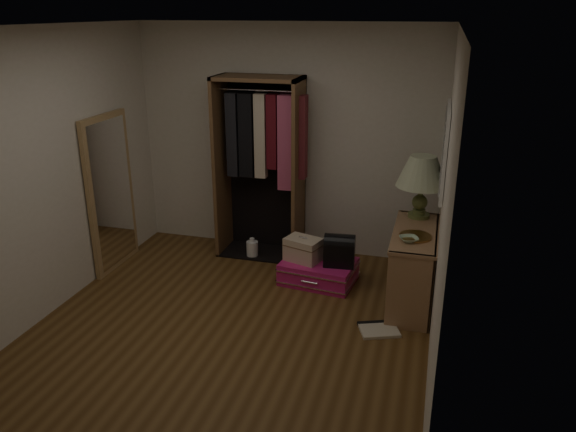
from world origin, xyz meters
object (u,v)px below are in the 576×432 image
object	(u,v)px
train_case	(303,249)
table_lamp	(422,173)
open_wardrobe	(264,152)
black_bag	(340,249)
floor_mirror	(111,193)
console_bookshelf	(413,264)
white_jug	(252,249)
pink_suitcase	(319,271)

from	to	relation	value
train_case	table_lamp	xyz separation A→B (m)	(1.14, 0.23, 0.85)
open_wardrobe	black_bag	distance (m)	1.42
floor_mirror	table_lamp	distance (m)	3.29
console_bookshelf	table_lamp	world-z (taller)	table_lamp
open_wardrobe	white_jug	size ratio (longest dim) A/B	8.70
train_case	console_bookshelf	bearing A→B (deg)	10.10
pink_suitcase	train_case	xyz separation A→B (m)	(-0.17, -0.01, 0.24)
table_lamp	open_wardrobe	bearing A→B (deg)	168.28
open_wardrobe	table_lamp	size ratio (longest dim) A/B	3.25
pink_suitcase	black_bag	world-z (taller)	black_bag
floor_mirror	open_wardrobe	bearing A→B (deg)	27.21
console_bookshelf	white_jug	world-z (taller)	console_bookshelf
train_case	table_lamp	size ratio (longest dim) A/B	0.67
floor_mirror	white_jug	distance (m)	1.69
console_bookshelf	train_case	distance (m)	1.14
white_jug	table_lamp	bearing A→B (deg)	-5.98
console_bookshelf	table_lamp	size ratio (longest dim) A/B	1.78
black_bag	table_lamp	distance (m)	1.13
train_case	open_wardrobe	bearing A→B (deg)	153.57
console_bookshelf	train_case	xyz separation A→B (m)	(-1.13, 0.15, -0.04)
table_lamp	white_jug	xyz separation A→B (m)	(-1.85, 0.19, -1.11)
console_bookshelf	pink_suitcase	bearing A→B (deg)	170.63
open_wardrobe	pink_suitcase	xyz separation A→B (m)	(0.78, -0.58, -1.10)
open_wardrobe	pink_suitcase	size ratio (longest dim) A/B	2.49
open_wardrobe	floor_mirror	distance (m)	1.72
floor_mirror	white_jug	bearing A→B (deg)	23.32
black_bag	table_lamp	bearing A→B (deg)	12.65
open_wardrobe	train_case	world-z (taller)	open_wardrobe
floor_mirror	train_case	world-z (taller)	floor_mirror
console_bookshelf	open_wardrobe	world-z (taller)	open_wardrobe
floor_mirror	black_bag	size ratio (longest dim) A/B	5.00
white_jug	pink_suitcase	bearing A→B (deg)	-25.01
floor_mirror	white_jug	size ratio (longest dim) A/B	7.22
floor_mirror	white_jug	world-z (taller)	floor_mirror
black_bag	pink_suitcase	bearing A→B (deg)	167.39
console_bookshelf	train_case	size ratio (longest dim) A/B	2.65
pink_suitcase	white_jug	bearing A→B (deg)	161.79
black_bag	table_lamp	xyz separation A→B (m)	(0.75, 0.24, 0.80)
black_bag	white_jug	size ratio (longest dim) A/B	1.44
console_bookshelf	open_wardrobe	size ratio (longest dim) A/B	0.55
floor_mirror	table_lamp	size ratio (longest dim) A/B	2.70
table_lamp	black_bag	bearing A→B (deg)	-161.98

